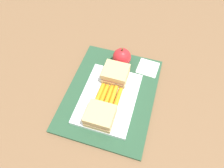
# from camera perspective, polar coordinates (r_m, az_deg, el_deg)

# --- Properties ---
(ground_plane) EXTENTS (2.40, 2.40, 0.00)m
(ground_plane) POSITION_cam_1_polar(r_m,az_deg,el_deg) (0.66, -0.32, -2.90)
(ground_plane) COLOR brown
(lunchbag_mat) EXTENTS (0.36, 0.28, 0.01)m
(lunchbag_mat) POSITION_cam_1_polar(r_m,az_deg,el_deg) (0.66, -0.32, -2.67)
(lunchbag_mat) COLOR #284C33
(lunchbag_mat) RESTS_ON ground_plane
(food_tray) EXTENTS (0.23, 0.17, 0.01)m
(food_tray) POSITION_cam_1_polar(r_m,az_deg,el_deg) (0.63, -0.99, -4.00)
(food_tray) COLOR white
(food_tray) RESTS_ON lunchbag_mat
(sandwich_half_left) EXTENTS (0.07, 0.08, 0.04)m
(sandwich_half_left) POSITION_cam_1_polar(r_m,az_deg,el_deg) (0.58, -3.40, -9.03)
(sandwich_half_left) COLOR tan
(sandwich_half_left) RESTS_ON food_tray
(sandwich_half_right) EXTENTS (0.07, 0.08, 0.04)m
(sandwich_half_right) POSITION_cam_1_polar(r_m,az_deg,el_deg) (0.65, 1.04, 2.92)
(sandwich_half_right) COLOR tan
(sandwich_half_right) RESTS_ON food_tray
(carrot_sticks_bundle) EXTENTS (0.08, 0.07, 0.02)m
(carrot_sticks_bundle) POSITION_cam_1_polar(r_m,az_deg,el_deg) (0.62, -0.99, -3.34)
(carrot_sticks_bundle) COLOR orange
(carrot_sticks_bundle) RESTS_ON food_tray
(apple) EXTENTS (0.06, 0.06, 0.08)m
(apple) POSITION_cam_1_polar(r_m,az_deg,el_deg) (0.70, 3.09, 7.55)
(apple) COLOR red
(apple) RESTS_ON lunchbag_mat
(paper_napkin) EXTENTS (0.08, 0.08, 0.00)m
(paper_napkin) POSITION_cam_1_polar(r_m,az_deg,el_deg) (0.72, 10.17, 4.54)
(paper_napkin) COLOR white
(paper_napkin) RESTS_ON lunchbag_mat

